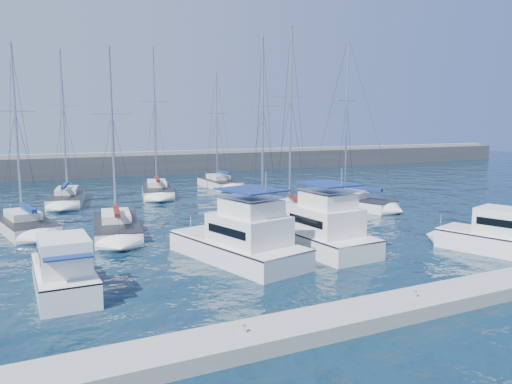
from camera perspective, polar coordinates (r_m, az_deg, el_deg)
name	(u,v)px	position (r m, az deg, el deg)	size (l,w,h in m)	color
ground	(285,251)	(31.20, 3.35, -6.80)	(220.00, 220.00, 0.00)	black
breakwater	(117,168)	(79.87, -15.65, 2.68)	(160.00, 6.00, 4.45)	#424244
dock	(415,304)	(22.70, 17.68, -12.06)	(40.00, 2.20, 0.60)	gray
dock_cleat_near_port	(244,329)	(18.19, -1.33, -15.35)	(0.16, 0.16, 0.25)	silver
dock_cleat_centre	(415,294)	(22.56, 17.73, -11.05)	(0.16, 0.16, 0.25)	silver
motor_yacht_port_outer	(64,274)	(25.18, -21.08, -8.69)	(2.55, 6.54, 3.20)	white
motor_yacht_port_inner	(241,242)	(28.79, -1.68, -5.71)	(5.69, 9.69, 4.69)	silver
motor_yacht_stbd_inner	(318,232)	(31.70, 7.14, -4.50)	(4.11, 9.25, 4.69)	silver
motor_yacht_stbd_outer	(493,237)	(34.15, 25.46, -4.65)	(4.38, 6.35, 3.20)	white
sailboat_mid_a	(25,225)	(40.16, -24.91, -3.45)	(4.49, 8.25, 13.97)	silver
sailboat_mid_b	(116,227)	(37.12, -15.66, -3.90)	(4.38, 9.22, 13.64)	white
sailboat_mid_c	(264,221)	(37.78, 0.94, -3.34)	(4.60, 7.26, 14.67)	silver
sailboat_mid_d	(292,214)	(40.90, 4.13, -2.53)	(5.99, 10.17, 16.09)	white
sailboat_mid_e	(351,202)	(47.64, 10.83, -1.15)	(5.45, 8.72, 15.96)	white
sailboat_back_a	(67,198)	(52.75, -20.81, -0.67)	(4.67, 9.26, 15.37)	silver
sailboat_back_b	(157,190)	(56.27, -11.24, 0.20)	(5.25, 10.21, 16.48)	white
sailboat_back_c	(219,183)	(61.95, -4.20, 1.02)	(3.21, 8.13, 14.54)	silver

